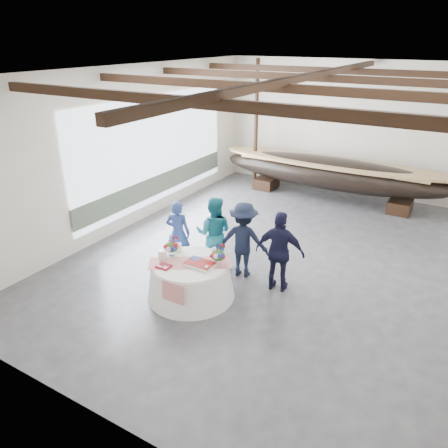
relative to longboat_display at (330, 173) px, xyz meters
The scene contains 14 objects.
floor 4.94m from the longboat_display, 82.23° to the right, with size 10.00×12.00×0.01m, color #3D3D42.
wall_back 1.89m from the longboat_display, 61.31° to the left, with size 10.00×0.02×4.50m, color silver.
wall_front 10.90m from the longboat_display, 86.53° to the right, with size 10.00×0.02×4.50m, color silver.
wall_left 6.61m from the longboat_display, 132.13° to the right, with size 0.02×12.00×4.50m, color silver.
ceiling 6.02m from the longboat_display, 82.23° to the right, with size 10.00×12.00×0.01m, color white.
pavilion_structure 5.07m from the longboat_display, 80.66° to the right, with size 9.80×11.76×4.50m.
open_bay 5.80m from the longboat_display, 138.47° to the right, with size 0.03×7.00×3.20m.
longboat_display is the anchor object (origin of this frame).
banquet_table 7.47m from the longboat_display, 94.59° to the right, with size 1.88×1.88×0.81m.
tabletop_items 7.34m from the longboat_display, 94.90° to the right, with size 1.75×1.40×0.40m.
guest_woman_blue 6.59m from the longboat_display, 104.70° to the right, with size 0.60×0.40×1.65m, color navy.
guest_woman_teal 6.14m from the longboat_display, 97.87° to the right, with size 0.88×0.69×1.81m, color #1A7686.
guest_man_left 6.03m from the longboat_display, 90.75° to the right, with size 1.16×0.67×1.80m, color black.
guest_man_right 6.27m from the longboat_display, 81.67° to the right, with size 1.08×0.45×1.84m, color black.
Camera 1 is at (3.48, -9.21, 5.20)m, focal length 35.00 mm.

